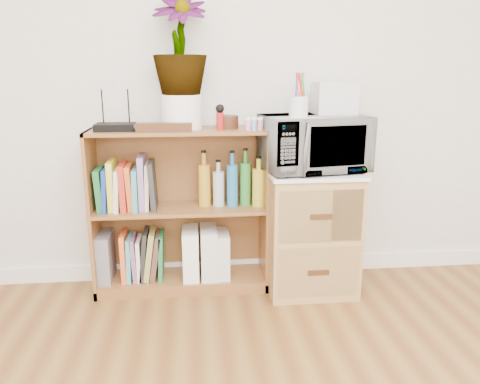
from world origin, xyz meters
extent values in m
cube|color=white|center=(0.00, 2.24, 0.05)|extent=(4.00, 0.02, 0.10)
cube|color=brown|center=(-0.35, 2.10, 0.47)|extent=(1.00, 0.30, 0.95)
cube|color=#9E7542|center=(0.40, 2.02, 0.35)|extent=(0.50, 0.45, 0.70)
imported|color=silver|center=(0.40, 2.02, 0.87)|extent=(0.61, 0.46, 0.31)
cylinder|color=silver|center=(0.29, 1.92, 1.08)|extent=(0.10, 0.10, 0.11)
cube|color=silver|center=(0.53, 2.09, 1.12)|extent=(0.22, 0.19, 0.18)
cube|color=black|center=(-0.69, 2.08, 0.97)|extent=(0.21, 0.14, 0.04)
imported|color=silver|center=(-0.54, 2.07, 0.97)|extent=(0.13, 0.13, 0.03)
cylinder|color=white|center=(-0.33, 2.12, 1.04)|extent=(0.22, 0.22, 0.19)
imported|color=#337F32|center=(-0.33, 2.12, 1.40)|extent=(0.29, 0.29, 0.52)
cube|color=#371F0F|center=(-0.42, 2.00, 0.97)|extent=(0.29, 0.07, 0.05)
cylinder|color=#AC1519|center=(-0.12, 2.06, 1.00)|extent=(0.04, 0.04, 0.09)
cylinder|color=#34180E|center=(-0.07, 2.11, 0.99)|extent=(0.12, 0.12, 0.07)
cube|color=pink|center=(0.06, 2.01, 0.98)|extent=(0.11, 0.04, 0.06)
cube|color=slate|center=(-0.80, 2.10, 0.21)|extent=(0.08, 0.23, 0.28)
cube|color=white|center=(-0.30, 2.09, 0.22)|extent=(0.09, 0.23, 0.29)
cube|color=silver|center=(-0.19, 2.09, 0.22)|extent=(0.09, 0.24, 0.30)
cube|color=silver|center=(-0.12, 2.09, 0.20)|extent=(0.09, 0.22, 0.27)
cube|color=#1E7133|center=(-0.79, 2.10, 0.62)|extent=(0.04, 0.20, 0.24)
cube|color=navy|center=(-0.76, 2.10, 0.62)|extent=(0.03, 0.20, 0.24)
cube|color=#EDF339|center=(-0.73, 2.10, 0.64)|extent=(0.04, 0.20, 0.28)
cube|color=silver|center=(-0.70, 2.10, 0.62)|extent=(0.04, 0.20, 0.24)
cube|color=#B4301E|center=(-0.66, 2.10, 0.63)|extent=(0.04, 0.20, 0.27)
cube|color=orange|center=(-0.63, 2.10, 0.63)|extent=(0.04, 0.20, 0.25)
cube|color=teal|center=(-0.60, 2.10, 0.62)|extent=(0.03, 0.20, 0.24)
cube|color=#9072AB|center=(-0.56, 2.10, 0.65)|extent=(0.04, 0.20, 0.30)
cube|color=beige|center=(-0.53, 2.10, 0.63)|extent=(0.03, 0.20, 0.26)
cube|color=#282828|center=(-0.50, 2.10, 0.64)|extent=(0.04, 0.20, 0.27)
cylinder|color=#B88B22|center=(-0.21, 2.10, 0.66)|extent=(0.07, 0.07, 0.31)
cylinder|color=#A9B6BF|center=(-0.13, 2.10, 0.63)|extent=(0.07, 0.07, 0.26)
cylinder|color=teal|center=(-0.05, 2.10, 0.66)|extent=(0.06, 0.06, 0.31)
cylinder|color=#2E7F30|center=(0.03, 2.10, 0.66)|extent=(0.06, 0.06, 0.32)
cylinder|color=gold|center=(0.10, 2.10, 0.64)|extent=(0.07, 0.07, 0.28)
cylinder|color=silver|center=(0.19, 2.10, 0.64)|extent=(0.06, 0.06, 0.27)
cube|color=#F85B2B|center=(-0.69, 2.10, 0.21)|extent=(0.03, 0.19, 0.28)
cube|color=teal|center=(-0.66, 2.10, 0.20)|extent=(0.03, 0.19, 0.26)
cube|color=slate|center=(-0.63, 2.10, 0.20)|extent=(0.04, 0.19, 0.26)
cube|color=#FBDFC3|center=(-0.60, 2.10, 0.19)|extent=(0.02, 0.19, 0.24)
cube|color=black|center=(-0.57, 2.10, 0.22)|extent=(0.06, 0.19, 0.29)
cube|color=olive|center=(-0.54, 2.10, 0.21)|extent=(0.07, 0.19, 0.29)
cube|color=#50342E|center=(-0.50, 2.10, 0.21)|extent=(0.07, 0.19, 0.27)
cube|color=#1D6F3B|center=(-0.47, 2.10, 0.21)|extent=(0.04, 0.19, 0.27)
camera|label=1|loc=(-0.27, -0.52, 1.27)|focal=35.00mm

